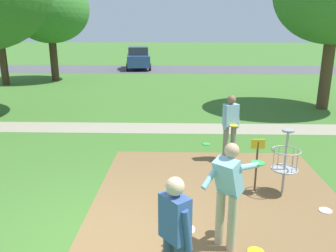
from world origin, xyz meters
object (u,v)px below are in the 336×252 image
(player_waiting_right, at_px, (175,235))
(frisbee_far_right, at_px, (325,211))
(parked_car_leftmost, at_px, (138,58))
(tree_mid_center, at_px, (49,9))
(player_foreground_watching, at_px, (228,189))
(frisbee_far_left, at_px, (207,144))
(player_throwing, at_px, (230,124))
(frisbee_mid_grass, at_px, (256,252))
(disc_golf_basket, at_px, (282,159))

(player_waiting_right, xyz_separation_m, frisbee_far_right, (2.82, 2.29, -0.96))
(player_waiting_right, relative_size, parked_car_leftmost, 0.39)
(tree_mid_center, bearing_deg, parked_car_leftmost, 54.71)
(player_foreground_watching, distance_m, tree_mid_center, 19.87)
(frisbee_far_right, relative_size, parked_car_leftmost, 0.05)
(frisbee_far_right, distance_m, parked_car_leftmost, 23.81)
(parked_car_leftmost, bearing_deg, frisbee_far_left, -77.59)
(frisbee_far_left, bearing_deg, player_throwing, -67.25)
(player_throwing, distance_m, frisbee_mid_grass, 4.00)
(frisbee_far_right, bearing_deg, frisbee_mid_grass, -141.08)
(frisbee_mid_grass, height_order, frisbee_far_right, same)
(disc_golf_basket, xyz_separation_m, player_waiting_right, (-2.15, -3.01, 0.21))
(frisbee_far_left, bearing_deg, tree_mid_center, 125.45)
(parked_car_leftmost, bearing_deg, player_waiting_right, -82.46)
(player_throwing, bearing_deg, disc_golf_basket, -67.40)
(player_foreground_watching, xyz_separation_m, frisbee_far_left, (0.09, 4.89, -0.98))
(player_throwing, relative_size, parked_car_leftmost, 0.39)
(parked_car_leftmost, bearing_deg, player_throwing, -76.97)
(frisbee_mid_grass, distance_m, frisbee_far_left, 5.06)
(player_foreground_watching, height_order, player_waiting_right, same)
(disc_golf_basket, relative_size, tree_mid_center, 0.21)
(frisbee_mid_grass, xyz_separation_m, tree_mid_center, (-9.30, 17.60, 4.45))
(player_waiting_right, bearing_deg, player_throwing, 74.38)
(disc_golf_basket, distance_m, player_throwing, 2.06)
(disc_golf_basket, height_order, player_foreground_watching, player_foreground_watching)
(frisbee_mid_grass, bearing_deg, tree_mid_center, 117.85)
(player_foreground_watching, relative_size, player_waiting_right, 1.00)
(frisbee_far_right, bearing_deg, player_throwing, 119.21)
(frisbee_far_right, xyz_separation_m, parked_car_leftmost, (-6.17, 22.98, 0.91))
(frisbee_far_right, distance_m, tree_mid_center, 20.11)
(player_waiting_right, xyz_separation_m, frisbee_far_left, (0.88, 6.06, -0.96))
(player_foreground_watching, height_order, tree_mid_center, tree_mid_center)
(disc_golf_basket, height_order, tree_mid_center, tree_mid_center)
(player_waiting_right, distance_m, parked_car_leftmost, 25.49)
(frisbee_mid_grass, relative_size, frisbee_far_right, 1.08)
(player_waiting_right, bearing_deg, disc_golf_basket, 54.40)
(disc_golf_basket, bearing_deg, frisbee_mid_grass, -114.61)
(player_throwing, bearing_deg, frisbee_far_right, -60.79)
(player_throwing, distance_m, parked_car_leftmost, 20.91)
(player_waiting_right, height_order, tree_mid_center, tree_mid_center)
(frisbee_far_right, bearing_deg, disc_golf_basket, 133.12)
(disc_golf_basket, bearing_deg, player_foreground_watching, -126.53)
(frisbee_far_left, height_order, frisbee_far_right, same)
(disc_golf_basket, relative_size, frisbee_far_right, 5.80)
(tree_mid_center, bearing_deg, player_foreground_watching, -63.09)
(frisbee_far_left, height_order, parked_car_leftmost, parked_car_leftmost)
(frisbee_mid_grass, relative_size, tree_mid_center, 0.04)
(frisbee_far_right, bearing_deg, player_foreground_watching, -151.08)
(frisbee_far_left, xyz_separation_m, frisbee_far_right, (1.94, -3.77, 0.00))
(disc_golf_basket, bearing_deg, frisbee_far_right, -46.88)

